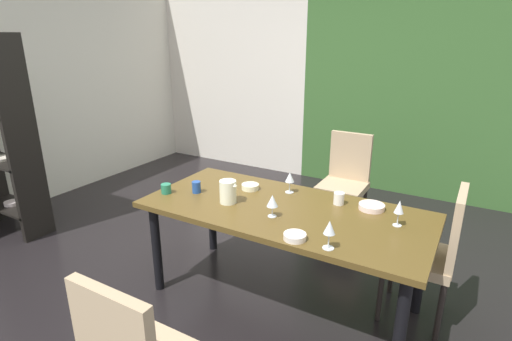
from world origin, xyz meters
name	(u,v)px	position (x,y,z in m)	size (l,w,h in m)	color
ground_plane	(213,265)	(0.00, 0.00, -0.01)	(5.47, 5.32, 0.02)	black
back_panel_interior	(230,75)	(-1.51, 2.61, 1.36)	(2.45, 0.10, 2.71)	silver
garden_window_panel	(426,86)	(1.23, 2.61, 1.36)	(3.02, 0.10, 2.71)	#37612C
left_interior_panel	(8,89)	(-2.69, 0.00, 1.36)	(0.10, 5.32, 2.71)	silver
dining_table	(284,218)	(0.75, -0.13, 0.68)	(2.01, 0.92, 0.76)	brown
chair_head_far	(345,177)	(0.75, 1.28, 0.55)	(0.44, 0.45, 0.99)	tan
chair_right_far	(433,249)	(1.71, 0.18, 0.55)	(0.44, 0.44, 0.99)	tan
wine_glass_near_shelf	(399,208)	(1.49, -0.02, 0.88)	(0.06, 0.06, 0.17)	silver
wine_glass_corner	(290,178)	(0.65, 0.15, 0.88)	(0.07, 0.07, 0.16)	silver
wine_glass_left	(272,201)	(0.74, -0.30, 0.87)	(0.08, 0.08, 0.15)	silver
wine_glass_right	(329,228)	(1.21, -0.51, 0.88)	(0.07, 0.07, 0.17)	silver
serving_bowl_south	(250,187)	(0.36, 0.06, 0.78)	(0.14, 0.14, 0.04)	#F3F0C7
serving_bowl_center	(295,237)	(1.00, -0.51, 0.78)	(0.14, 0.14, 0.04)	white
serving_bowl_east	(372,207)	(1.29, 0.16, 0.78)	(0.18, 0.18, 0.04)	#F5D9CD
cup_rear	(339,198)	(1.06, 0.13, 0.80)	(0.08, 0.08, 0.09)	white
cup_north	(196,187)	(0.03, -0.21, 0.80)	(0.07, 0.07, 0.09)	#214998
cup_near_window	(166,189)	(-0.16, -0.34, 0.80)	(0.08, 0.08, 0.07)	#277C59
pitcher_west	(228,192)	(0.35, -0.25, 0.84)	(0.14, 0.12, 0.17)	white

